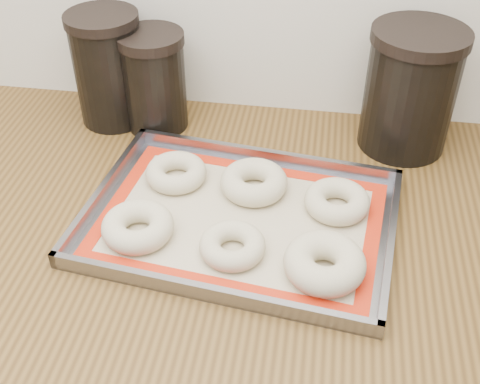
% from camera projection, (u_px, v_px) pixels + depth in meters
% --- Properties ---
extents(countertop, '(3.06, 0.68, 0.04)m').
position_uv_depth(countertop, '(265.00, 226.00, 0.94)').
color(countertop, brown).
rests_on(countertop, cabinet).
extents(baking_tray, '(0.50, 0.38, 0.03)m').
position_uv_depth(baking_tray, '(240.00, 219.00, 0.92)').
color(baking_tray, gray).
rests_on(baking_tray, countertop).
extents(baking_mat, '(0.45, 0.34, 0.00)m').
position_uv_depth(baking_mat, '(240.00, 220.00, 0.92)').
color(baking_mat, '#C6B793').
rests_on(baking_mat, baking_tray).
extents(bagel_front_left, '(0.13, 0.13, 0.04)m').
position_uv_depth(bagel_front_left, '(138.00, 226.00, 0.88)').
color(bagel_front_left, beige).
rests_on(bagel_front_left, baking_mat).
extents(bagel_front_mid, '(0.12, 0.12, 0.03)m').
position_uv_depth(bagel_front_mid, '(232.00, 246.00, 0.85)').
color(bagel_front_mid, beige).
rests_on(bagel_front_mid, baking_mat).
extents(bagel_front_right, '(0.12, 0.12, 0.04)m').
position_uv_depth(bagel_front_right, '(325.00, 263.00, 0.82)').
color(bagel_front_right, beige).
rests_on(bagel_front_right, baking_mat).
extents(bagel_back_left, '(0.12, 0.12, 0.03)m').
position_uv_depth(bagel_back_left, '(176.00, 172.00, 0.98)').
color(bagel_back_left, beige).
rests_on(bagel_back_left, baking_mat).
extents(bagel_back_mid, '(0.11, 0.11, 0.04)m').
position_uv_depth(bagel_back_mid, '(254.00, 182.00, 0.96)').
color(bagel_back_mid, beige).
rests_on(bagel_back_mid, baking_mat).
extents(bagel_back_right, '(0.11, 0.11, 0.03)m').
position_uv_depth(bagel_back_right, '(337.00, 201.00, 0.93)').
color(bagel_back_right, beige).
rests_on(bagel_back_right, baking_mat).
extents(canister_left, '(0.13, 0.13, 0.21)m').
position_uv_depth(canister_left, '(109.00, 68.00, 1.09)').
color(canister_left, black).
rests_on(canister_left, countertop).
extents(canister_mid, '(0.12, 0.12, 0.18)m').
position_uv_depth(canister_mid, '(154.00, 81.00, 1.08)').
color(canister_mid, black).
rests_on(canister_mid, countertop).
extents(canister_right, '(0.16, 0.16, 0.22)m').
position_uv_depth(canister_right, '(410.00, 90.00, 1.02)').
color(canister_right, black).
rests_on(canister_right, countertop).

